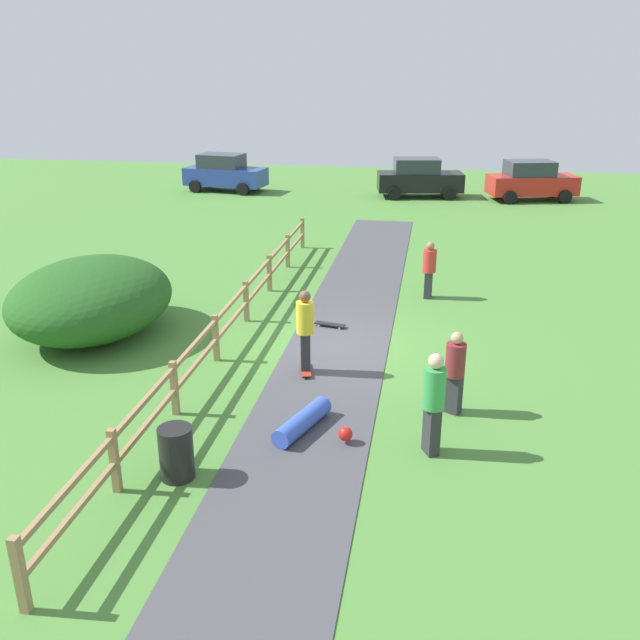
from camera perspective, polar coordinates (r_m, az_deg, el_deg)
ground_plane at (r=16.37m, az=1.51°, el=-2.19°), size 60.00×60.00×0.00m
asphalt_path at (r=16.36m, az=1.51°, el=-2.15°), size 2.40×28.00×0.02m
wooden_fence at (r=16.65m, az=-7.35°, el=0.53°), size 0.12×18.12×1.10m
bush_large at (r=17.67m, az=-18.53°, el=1.73°), size 3.78×4.53×1.89m
trash_bin at (r=11.47m, az=-11.89°, el=-10.78°), size 0.56×0.56×0.90m
skater_riding at (r=14.58m, az=-1.25°, el=-0.61°), size 0.46×0.82×1.86m
skater_fallen at (r=12.61m, az=-1.19°, el=-8.54°), size 1.40×1.57×0.36m
skateboard_loose at (r=17.47m, az=0.84°, el=-0.36°), size 0.82×0.36×0.08m
bystander_maroon at (r=13.22m, az=11.17°, el=-4.03°), size 0.52×0.52×1.67m
bystander_green at (r=11.75m, az=9.45°, el=-6.51°), size 0.51×0.51×1.87m
bystander_red at (r=19.72m, az=9.09°, el=4.35°), size 0.42×0.42×1.65m
parked_car_black at (r=35.31m, az=8.25°, el=11.65°), size 4.42×2.51×1.92m
parked_car_blue at (r=36.98m, az=-7.96°, el=12.06°), size 4.40×2.45×1.92m
parked_car_red at (r=35.60m, az=17.20°, el=11.03°), size 4.48×2.74×1.92m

